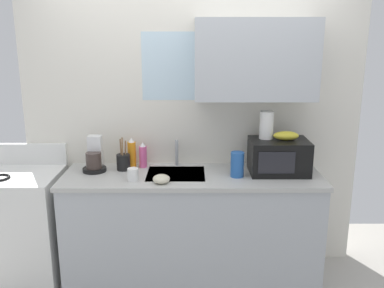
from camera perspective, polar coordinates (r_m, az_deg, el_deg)
kitchen_wall_assembly at (r=3.55m, az=1.63°, el=4.63°), size 2.82×0.42×2.50m
counter_unit at (r=3.53m, az=-0.05°, el=-10.90°), size 2.05×0.63×0.90m
sink_faucet at (r=3.56m, az=-2.08°, el=-1.19°), size 0.03×0.03×0.22m
stove_range at (r=3.79m, az=-21.58°, el=-10.17°), size 0.60×0.60×1.08m
microwave at (r=3.44m, az=11.59°, el=-1.64°), size 0.46×0.35×0.27m
banana_bunch at (r=3.41m, az=12.56°, el=1.11°), size 0.20×0.11×0.07m
paper_towel_roll at (r=3.41m, az=10.00°, el=2.54°), size 0.11×0.11×0.22m
coffee_maker at (r=3.53m, az=-12.99°, el=-1.84°), size 0.19×0.21×0.28m
dish_soap_bottle_pink at (r=3.55m, az=-6.63°, el=-1.56°), size 0.06×0.06×0.21m
dish_soap_bottle_orange at (r=3.56m, az=-8.12°, el=-1.24°), size 0.07×0.07×0.25m
cereal_canister at (r=3.31m, az=6.12°, el=-2.76°), size 0.10×0.10×0.20m
mug_white at (r=3.25m, az=-7.96°, el=-4.09°), size 0.08×0.08×0.09m
utensil_crock at (r=3.50m, az=-9.24°, el=-2.36°), size 0.11×0.11×0.28m
small_bowl at (r=3.17m, az=-4.15°, el=-4.72°), size 0.13×0.13×0.06m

